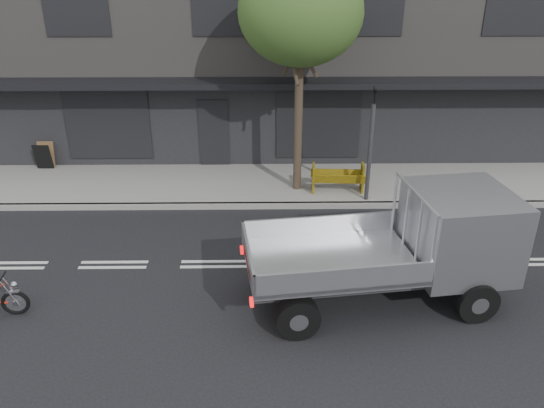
{
  "coord_description": "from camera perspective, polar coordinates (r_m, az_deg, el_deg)",
  "views": [
    {
      "loc": [
        1.24,
        -10.84,
        6.68
      ],
      "look_at": [
        1.38,
        0.5,
        1.35
      ],
      "focal_mm": 35.0,
      "sensor_mm": 36.0,
      "label": 1
    }
  ],
  "objects": [
    {
      "name": "construction_barrier",
      "position": [
        15.95,
        7.2,
        2.55
      ],
      "size": [
        1.62,
        0.73,
        0.89
      ],
      "primitive_type": null,
      "rotation": [
        0.0,
        0.0,
        -0.06
      ],
      "color": "#E0B10B",
      "rests_on": "sidewalk"
    },
    {
      "name": "building_main",
      "position": [
        22.33,
        -4.11,
        18.24
      ],
      "size": [
        26.0,
        10.0,
        8.0
      ],
      "primitive_type": "cube",
      "color": "slate",
      "rests_on": "ground"
    },
    {
      "name": "traffic_light_pole",
      "position": [
        15.34,
        10.49,
        5.63
      ],
      "size": [
        0.12,
        0.12,
        3.5
      ],
      "color": "#2D2D30",
      "rests_on": "ground"
    },
    {
      "name": "sandwich_board",
      "position": [
        19.3,
        -23.41,
        4.66
      ],
      "size": [
        0.56,
        0.38,
        0.87
      ],
      "primitive_type": null,
      "rotation": [
        0.0,
        0.0,
        -0.03
      ],
      "color": "black",
      "rests_on": "sidewalk"
    },
    {
      "name": "street_tree",
      "position": [
        15.13,
        3.1,
        19.84
      ],
      "size": [
        3.4,
        3.4,
        6.74
      ],
      "color": "#382B21",
      "rests_on": "ground"
    },
    {
      "name": "sidewalk",
      "position": [
        16.93,
        -4.87,
        2.13
      ],
      "size": [
        32.0,
        3.2,
        0.15
      ],
      "primitive_type": "cube",
      "color": "gray",
      "rests_on": "ground"
    },
    {
      "name": "flatbed_ute",
      "position": [
        11.45,
        17.23,
        -3.39
      ],
      "size": [
        5.62,
        2.85,
        2.49
      ],
      "rotation": [
        0.0,
        0.0,
        0.13
      ],
      "color": "black",
      "rests_on": "ground"
    },
    {
      "name": "kerb",
      "position": [
        15.47,
        -5.25,
        -0.19
      ],
      "size": [
        32.0,
        0.2,
        0.15
      ],
      "primitive_type": "cube",
      "color": "gray",
      "rests_on": "ground"
    },
    {
      "name": "ground",
      "position": [
        12.79,
        -6.21,
        -6.46
      ],
      "size": [
        80.0,
        80.0,
        0.0
      ],
      "primitive_type": "plane",
      "color": "black",
      "rests_on": "ground"
    }
  ]
}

